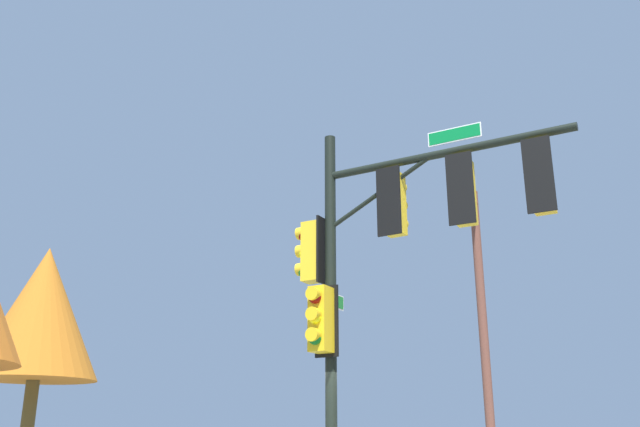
% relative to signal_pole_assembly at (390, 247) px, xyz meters
% --- Properties ---
extents(signal_pole_assembly, '(5.01, 1.34, 6.83)m').
position_rel_signal_pole_assembly_xyz_m(signal_pole_assembly, '(0.00, 0.00, 0.00)').
color(signal_pole_assembly, black).
rests_on(signal_pole_assembly, ground_plane).
extents(utility_pole, '(0.40, 1.80, 8.36)m').
position_rel_signal_pole_assembly_xyz_m(utility_pole, '(0.51, 8.43, -0.18)').
color(utility_pole, brown).
rests_on(utility_pole, ground_plane).
extents(tree_mid, '(3.72, 3.72, 7.28)m').
position_rel_signal_pole_assembly_xyz_m(tree_mid, '(-12.66, 6.14, 0.66)').
color(tree_mid, brown).
rests_on(tree_mid, ground_plane).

